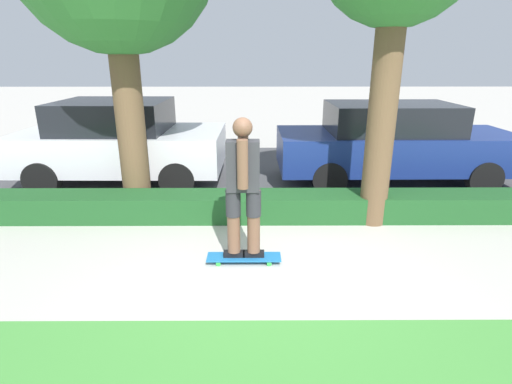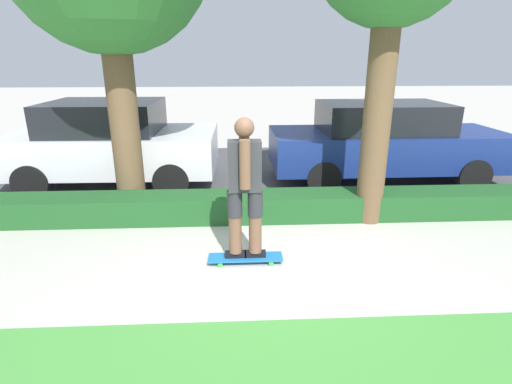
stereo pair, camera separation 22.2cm
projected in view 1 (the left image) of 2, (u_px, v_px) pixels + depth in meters
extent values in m
plane|color=#BCB7AD|center=(265.00, 269.00, 4.82)|extent=(60.00, 60.00, 0.00)
cube|color=#474749|center=(260.00, 172.00, 8.79)|extent=(12.49, 5.00, 0.01)
cube|color=#1E5123|center=(262.00, 206.00, 6.27)|extent=(12.49, 0.60, 0.41)
cube|color=#1E6BAD|center=(244.00, 257.00, 4.96)|extent=(0.92, 0.24, 0.02)
cylinder|color=green|center=(269.00, 263.00, 4.89)|extent=(0.06, 0.04, 0.06)
cylinder|color=green|center=(269.00, 256.00, 5.06)|extent=(0.06, 0.04, 0.06)
cylinder|color=green|center=(218.00, 263.00, 4.89)|extent=(0.06, 0.04, 0.06)
cylinder|color=green|center=(220.00, 256.00, 5.06)|extent=(0.06, 0.04, 0.06)
cube|color=black|center=(234.00, 254.00, 4.95)|extent=(0.26, 0.09, 0.07)
cylinder|color=brown|center=(233.00, 222.00, 4.81)|extent=(0.16, 0.16, 0.80)
cylinder|color=#2D2D33|center=(233.00, 203.00, 4.73)|extent=(0.18, 0.18, 0.32)
cube|color=black|center=(254.00, 254.00, 4.95)|extent=(0.26, 0.09, 0.07)
cylinder|color=brown|center=(254.00, 221.00, 4.81)|extent=(0.16, 0.16, 0.80)
cylinder|color=#2D2D33|center=(254.00, 203.00, 4.73)|extent=(0.18, 0.18, 0.32)
cube|color=#333338|center=(243.00, 166.00, 4.58)|extent=(0.38, 0.21, 0.59)
cylinder|color=brown|center=(243.00, 164.00, 4.41)|extent=(0.13, 0.13, 0.56)
cylinder|color=brown|center=(243.00, 158.00, 4.72)|extent=(0.13, 0.13, 0.56)
sphere|color=brown|center=(243.00, 127.00, 4.44)|extent=(0.23, 0.23, 0.23)
cylinder|color=brown|center=(130.00, 115.00, 6.32)|extent=(0.45, 0.45, 3.10)
cylinder|color=brown|center=(382.00, 116.00, 5.68)|extent=(0.40, 0.40, 3.26)
cube|color=silver|center=(123.00, 148.00, 7.97)|extent=(3.98, 2.05, 0.72)
cube|color=black|center=(114.00, 116.00, 7.76)|extent=(2.08, 1.79, 0.58)
cylinder|color=black|center=(177.00, 179.00, 7.23)|extent=(0.65, 0.24, 0.65)
cylinder|color=black|center=(192.00, 155.00, 8.97)|extent=(0.65, 0.24, 0.65)
cylinder|color=black|center=(42.00, 179.00, 7.22)|extent=(0.65, 0.24, 0.65)
cylinder|color=black|center=(83.00, 155.00, 8.96)|extent=(0.65, 0.24, 0.65)
cube|color=navy|center=(394.00, 150.00, 7.94)|extent=(4.61, 1.78, 0.70)
cube|color=black|center=(391.00, 118.00, 7.73)|extent=(2.40, 1.55, 0.56)
cylinder|color=black|center=(484.00, 178.00, 7.30)|extent=(0.63, 0.21, 0.63)
cylinder|color=black|center=(445.00, 157.00, 8.82)|extent=(0.63, 0.21, 0.63)
cylinder|color=black|center=(329.00, 179.00, 7.29)|extent=(0.63, 0.21, 0.63)
cylinder|color=black|center=(316.00, 157.00, 8.80)|extent=(0.63, 0.21, 0.63)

